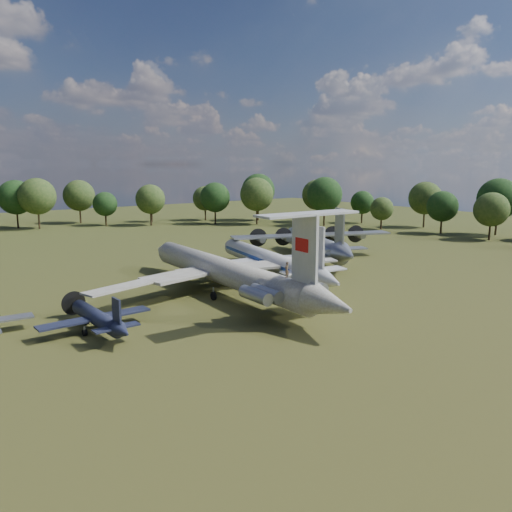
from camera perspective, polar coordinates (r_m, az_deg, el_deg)
ground at (r=72.78m, az=-7.58°, el=-4.25°), size 300.00×300.00×0.00m
il62_airliner at (r=71.35m, az=-3.58°, el=-2.35°), size 42.49×54.04×5.14m
tu104_jet at (r=82.68m, az=1.45°, el=-0.88°), size 39.35×47.74×4.25m
an12_transport at (r=98.66m, az=6.61°, el=1.06°), size 43.57×45.67×4.76m
small_prop_west at (r=58.32m, az=-17.68°, el=-7.10°), size 13.15×17.54×2.51m
person_on_il62 at (r=58.95m, az=3.54°, el=-1.57°), size 0.81×0.66×1.91m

